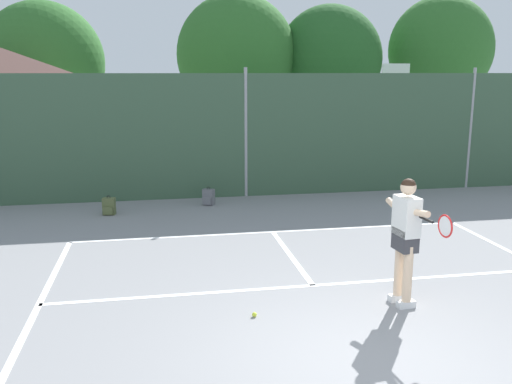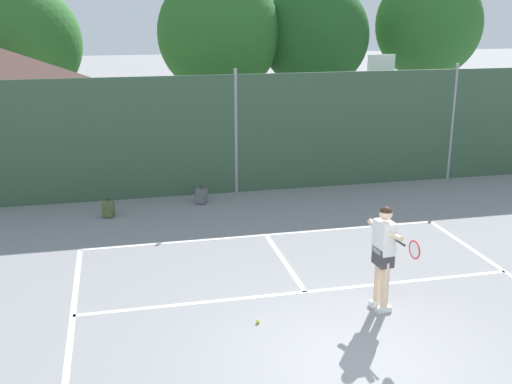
{
  "view_description": "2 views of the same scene",
  "coord_description": "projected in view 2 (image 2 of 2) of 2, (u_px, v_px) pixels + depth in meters",
  "views": [
    {
      "loc": [
        -2.34,
        -5.37,
        3.28
      ],
      "look_at": [
        -0.39,
        5.36,
        0.91
      ],
      "focal_mm": 38.59,
      "sensor_mm": 36.0,
      "label": 1
    },
    {
      "loc": [
        -3.19,
        -7.45,
        5.04
      ],
      "look_at": [
        -0.68,
        3.56,
        1.64
      ],
      "focal_mm": 43.79,
      "sensor_mm": 36.0,
      "label": 2
    }
  ],
  "objects": [
    {
      "name": "tennis_ball",
      "position": [
        258.0,
        321.0,
        10.27
      ],
      "size": [
        0.07,
        0.07,
        0.07
      ],
      "primitive_type": "sphere",
      "color": "#CCE033",
      "rests_on": "ground"
    },
    {
      "name": "tennis_player",
      "position": [
        384.0,
        249.0,
        10.44
      ],
      "size": [
        0.35,
        1.42,
        1.85
      ],
      "color": "silver",
      "rests_on": "ground"
    },
    {
      "name": "basketball_hoop",
      "position": [
        379.0,
        94.0,
        19.81
      ],
      "size": [
        0.9,
        0.67,
        3.55
      ],
      "color": "#9E9EA3",
      "rests_on": "ground"
    },
    {
      "name": "court_markings",
      "position": [
        340.0,
        342.0,
        9.69
      ],
      "size": [
        8.3,
        11.1,
        0.01
      ],
      "color": "white",
      "rests_on": "ground"
    },
    {
      "name": "backpack_grey",
      "position": [
        202.0,
        196.0,
        16.42
      ],
      "size": [
        0.34,
        0.33,
        0.46
      ],
      "color": "slate",
      "rests_on": "ground"
    },
    {
      "name": "backpack_olive",
      "position": [
        108.0,
        209.0,
        15.38
      ],
      "size": [
        0.31,
        0.29,
        0.46
      ],
      "color": "#566038",
      "rests_on": "ground"
    },
    {
      "name": "treeline_backdrop",
      "position": [
        215.0,
        35.0,
        24.22
      ],
      "size": [
        25.2,
        4.33,
        6.49
      ],
      "color": "brown",
      "rests_on": "ground"
    },
    {
      "name": "ground_plane",
      "position": [
        355.0,
        365.0,
        9.09
      ],
      "size": [
        120.0,
        120.0,
        0.0
      ],
      "primitive_type": "plane",
      "color": "gray"
    },
    {
      "name": "chainlink_fence",
      "position": [
        236.0,
        135.0,
        17.02
      ],
      "size": [
        26.09,
        0.09,
        3.41
      ],
      "color": "#38563D",
      "rests_on": "ground"
    }
  ]
}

